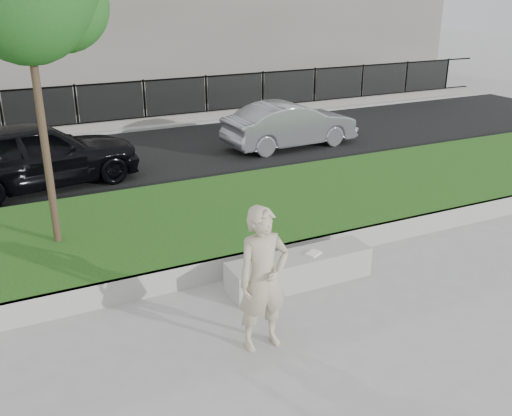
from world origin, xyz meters
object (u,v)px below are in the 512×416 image
car_silver (290,125)px  book (314,253)px  car_dark (35,154)px  man (263,279)px  stone_bench (300,269)px

car_silver → book: bearing=150.0°
car_dark → man: bearing=-176.2°
man → stone_bench: bearing=43.4°
man → car_dark: (-1.90, 7.95, -0.14)m
car_silver → stone_bench: bearing=148.5°
stone_bench → man: (-1.29, -1.26, 0.74)m
book → car_silver: (3.70, 7.34, 0.19)m
car_dark → car_silver: bearing=-94.9°
man → book: bearing=37.7°
stone_bench → car_dark: bearing=115.5°
man → car_silver: size_ratio=0.49×
man → car_silver: (5.20, 8.54, -0.29)m
man → book: 1.99m
car_silver → car_dark: bearing=91.4°
car_dark → car_silver: (7.10, 0.59, -0.14)m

